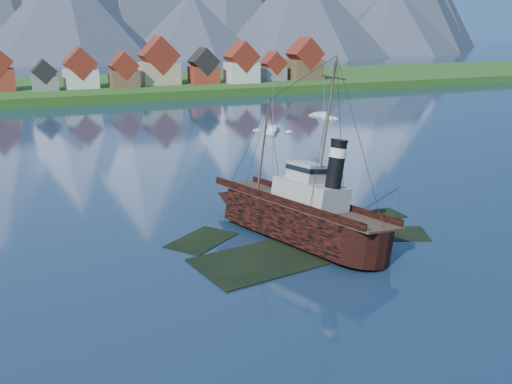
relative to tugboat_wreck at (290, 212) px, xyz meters
name	(u,v)px	position (x,y,z in m)	size (l,w,h in m)	color
ground	(295,246)	(-1.28, -3.75, -2.79)	(1400.00, 1400.00, 0.00)	#16283E
shoal	(300,240)	(0.50, -1.60, -3.14)	(31.71, 21.24, 1.14)	black
shore_bank	(82,92)	(-1.28, 166.25, -2.79)	(600.00, 80.00, 3.20)	#1E4012
seawall	(99,104)	(-1.28, 128.25, -2.79)	(600.00, 2.50, 2.00)	#3F3D38
tugboat_wreck	(290,212)	(0.00, 0.00, 0.00)	(6.47, 27.89, 22.10)	black
sailboat_d	(273,131)	(27.54, 61.86, -2.53)	(6.39, 7.88, 11.19)	silver
sailboat_e	(323,116)	(49.32, 75.70, -2.54)	(4.33, 10.11, 11.39)	silver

